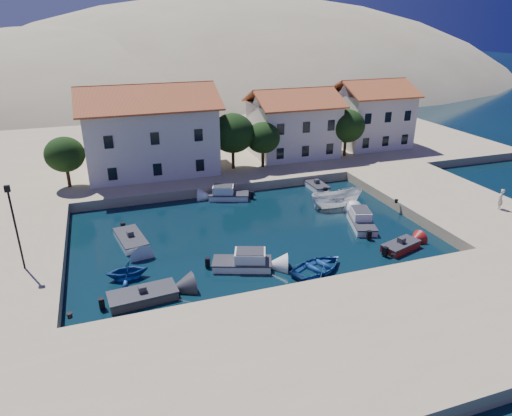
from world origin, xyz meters
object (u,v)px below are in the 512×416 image
Objects in this scene: cabin_cruiser_south at (242,262)px; cabin_cruiser_east at (362,222)px; lamppost at (14,220)px; rowboat_south at (318,271)px; boat_east at (336,207)px; building_right at (371,112)px; building_mid at (293,121)px; pedestrian at (501,199)px; building_left at (149,128)px.

cabin_cruiser_east is at bearing 35.70° from cabin_cruiser_south.
lamppost is at bearing 108.14° from cabin_cruiser_east.
rowboat_south is 0.87× the size of boat_east.
building_right is 1.81× the size of boat_east.
building_mid is 17.00m from boat_east.
lamppost is at bearing -152.07° from building_right.
building_left is at bearing -64.85° from pedestrian.
building_mid is 28.65m from cabin_cruiser_south.
lamppost is (-11.50, -20.00, -1.18)m from building_left.
building_right is (30.00, 2.00, -0.46)m from building_left.
pedestrian is (12.90, -7.31, 1.96)m from boat_east.
building_left is 36.67m from pedestrian.
building_right is 24.63m from pedestrian.
building_left is 2.82× the size of boat_east.
building_right is at bearing -119.86° from pedestrian.
building_mid reaches higher than rowboat_south.
rowboat_south is 9.23m from cabin_cruiser_east.
building_right is 36.92m from cabin_cruiser_south.
building_left is 30.07m from building_right.
building_left is at bearing 53.29° from boat_east.
cabin_cruiser_south is at bearing 46.80° from rowboat_south.
building_right is at bearing 63.55° from cabin_cruiser_south.
building_left is at bearing -176.19° from building_right.
building_right is 1.98× the size of cabin_cruiser_south.
boat_east is (-2.10, -16.05, -5.22)m from building_mid.
cabin_cruiser_east is at bearing 0.48° from lamppost.
pedestrian is (-1.20, -24.35, -3.51)m from building_right.
building_mid is 2.02× the size of boat_east.
building_mid reaches higher than cabin_cruiser_south.
cabin_cruiser_south and cabin_cruiser_east have the same top height.
lamppost is at bearing 106.97° from boat_east.
pedestrian is (25.24, 0.93, 1.49)m from cabin_cruiser_south.
boat_east is at bearing -53.84° from rowboat_south.
cabin_cruiser_east is (12.36, 3.51, 0.00)m from cabin_cruiser_south.
cabin_cruiser_south is (-14.45, -24.28, -4.75)m from building_mid.
building_mid is 1.69× the size of lamppost.
pedestrian is at bearing -100.48° from rowboat_south.
boat_east is 2.70× the size of pedestrian.
building_left is at bearing -176.82° from building_mid.
rowboat_south is at bearing -127.67° from building_right.
building_left is 25.96m from cabin_cruiser_east.
boat_east is at bearing -129.61° from building_right.
building_mid is at bearing 35.45° from lamppost.
building_mid is 2.31× the size of rowboat_south.
cabin_cruiser_south is 12.85m from cabin_cruiser_east.
lamppost reaches higher than rowboat_south.
building_left is 1.56× the size of building_right.
lamppost reaches higher than boat_east.
boat_east is at bearing -56.55° from pedestrian.
cabin_cruiser_east is 2.51× the size of pedestrian.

